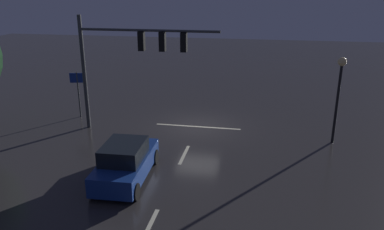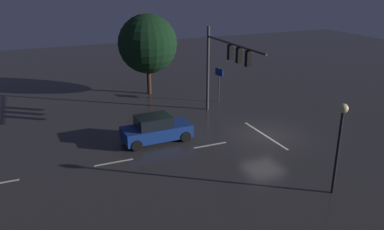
{
  "view_description": "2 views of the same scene",
  "coord_description": "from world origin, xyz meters",
  "px_view_note": "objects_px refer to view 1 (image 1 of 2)",
  "views": [
    {
      "loc": [
        -3.46,
        20.57,
        7.81
      ],
      "look_at": [
        -0.39,
        3.98,
        2.08
      ],
      "focal_mm": 35.41,
      "sensor_mm": 36.0,
      "label": 1
    },
    {
      "loc": [
        -19.99,
        13.86,
        9.97
      ],
      "look_at": [
        0.49,
        5.02,
        1.96
      ],
      "focal_mm": 36.89,
      "sensor_mm": 36.0,
      "label": 2
    }
  ],
  "objects_px": {
    "car_approaching": "(126,162)",
    "street_lamp_left_kerb": "(340,83)",
    "route_sign": "(78,85)",
    "traffic_signal_assembly": "(131,52)"
  },
  "relations": [
    {
      "from": "street_lamp_left_kerb",
      "to": "route_sign",
      "type": "distance_m",
      "value": 15.1
    },
    {
      "from": "street_lamp_left_kerb",
      "to": "route_sign",
      "type": "height_order",
      "value": "street_lamp_left_kerb"
    },
    {
      "from": "street_lamp_left_kerb",
      "to": "car_approaching",
      "type": "bearing_deg",
      "value": 32.01
    },
    {
      "from": "car_approaching",
      "to": "street_lamp_left_kerb",
      "type": "bearing_deg",
      "value": -147.99
    },
    {
      "from": "car_approaching",
      "to": "street_lamp_left_kerb",
      "type": "relative_size",
      "value": 0.98
    },
    {
      "from": "route_sign",
      "to": "car_approaching",
      "type": "bearing_deg",
      "value": 127.9
    },
    {
      "from": "car_approaching",
      "to": "street_lamp_left_kerb",
      "type": "height_order",
      "value": "street_lamp_left_kerb"
    },
    {
      "from": "car_approaching",
      "to": "route_sign",
      "type": "xyz_separation_m",
      "value": [
        5.67,
        -7.29,
        1.26
      ]
    },
    {
      "from": "traffic_signal_assembly",
      "to": "street_lamp_left_kerb",
      "type": "bearing_deg",
      "value": -179.16
    },
    {
      "from": "car_approaching",
      "to": "street_lamp_left_kerb",
      "type": "xyz_separation_m",
      "value": [
        -9.31,
        -5.82,
        2.42
      ]
    }
  ]
}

